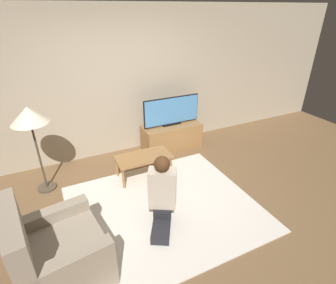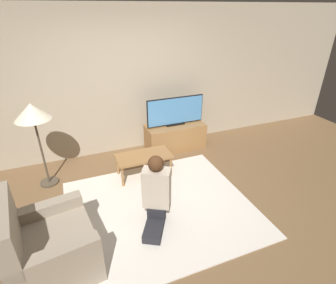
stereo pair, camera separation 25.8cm
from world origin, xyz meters
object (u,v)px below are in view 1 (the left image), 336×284
object	(u,v)px
coffee_table	(144,158)
armchair	(58,255)
person_kneeling	(162,192)
floor_lamp	(29,119)
tv	(172,111)

from	to	relation	value
coffee_table	armchair	bearing A→B (deg)	-136.92
armchair	person_kneeling	distance (m)	1.31
floor_lamp	person_kneeling	size ratio (longest dim) A/B	1.38
tv	person_kneeling	size ratio (longest dim) A/B	1.15
armchair	person_kneeling	size ratio (longest dim) A/B	1.00
armchair	coffee_table	bearing A→B (deg)	-55.36
armchair	person_kneeling	xyz separation A→B (m)	(1.27, 0.26, 0.17)
tv	armchair	size ratio (longest dim) A/B	1.15
coffee_table	person_kneeling	bearing A→B (deg)	-98.31
armchair	person_kneeling	bearing A→B (deg)	-87.05
tv	floor_lamp	size ratio (longest dim) A/B	0.83
tv	coffee_table	size ratio (longest dim) A/B	1.26
coffee_table	floor_lamp	bearing A→B (deg)	166.68
coffee_table	floor_lamp	size ratio (longest dim) A/B	0.66
coffee_table	armchair	distance (m)	1.95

